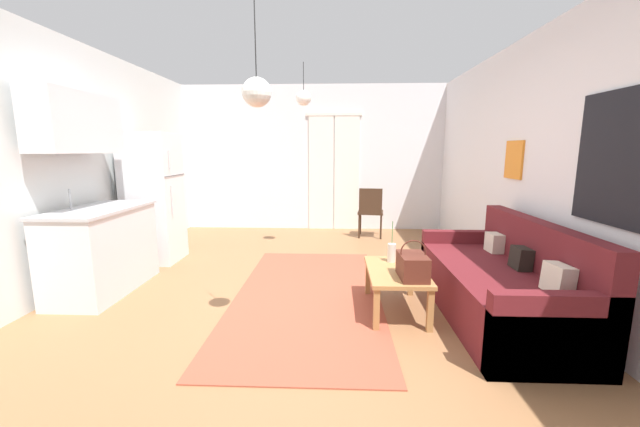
% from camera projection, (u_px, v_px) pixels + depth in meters
% --- Properties ---
extents(ground_plane, '(5.34, 7.86, 0.10)m').
position_uv_depth(ground_plane, '(290.00, 315.00, 3.42)').
color(ground_plane, '#8E603D').
extents(wall_back, '(4.94, 0.13, 2.63)m').
position_uv_depth(wall_back, '(314.00, 159.00, 6.81)').
color(wall_back, silver).
rests_on(wall_back, ground_plane).
extents(wall_right, '(0.12, 7.46, 2.63)m').
position_uv_depth(wall_right, '(574.00, 168.00, 3.09)').
color(wall_right, silver).
rests_on(wall_right, ground_plane).
extents(wall_left, '(0.12, 7.46, 2.63)m').
position_uv_depth(wall_left, '(18.00, 167.00, 3.29)').
color(wall_left, silver).
rests_on(wall_left, ground_plane).
extents(area_rug, '(1.45, 2.99, 0.01)m').
position_uv_depth(area_rug, '(308.00, 295.00, 3.76)').
color(area_rug, '#9E4733').
rests_on(area_rug, ground_plane).
extents(couch, '(0.84, 1.91, 0.87)m').
position_uv_depth(couch, '(504.00, 287.00, 3.23)').
color(couch, '#5B191E').
rests_on(couch, ground_plane).
extents(coffee_table, '(0.52, 0.85, 0.40)m').
position_uv_depth(coffee_table, '(396.00, 275.00, 3.35)').
color(coffee_table, '#A87542').
rests_on(coffee_table, ground_plane).
extents(bamboo_vase, '(0.08, 0.08, 0.40)m').
position_uv_depth(bamboo_vase, '(392.00, 253.00, 3.56)').
color(bamboo_vase, beige).
rests_on(bamboo_vase, coffee_table).
extents(handbag, '(0.23, 0.35, 0.33)m').
position_uv_depth(handbag, '(413.00, 266.00, 3.11)').
color(handbag, '#512319').
rests_on(handbag, coffee_table).
extents(refrigerator, '(0.63, 0.60, 1.69)m').
position_uv_depth(refrigerator, '(154.00, 198.00, 4.83)').
color(refrigerator, white).
rests_on(refrigerator, ground_plane).
extents(kitchen_counter, '(0.61, 1.20, 2.02)m').
position_uv_depth(kitchen_counter, '(96.00, 220.00, 3.77)').
color(kitchen_counter, silver).
rests_on(kitchen_counter, ground_plane).
extents(accent_chair, '(0.47, 0.45, 0.85)m').
position_uv_depth(accent_chair, '(371.00, 210.00, 6.18)').
color(accent_chair, '#382619').
rests_on(accent_chair, ground_plane).
extents(pendant_lamp_near, '(0.20, 0.20, 0.87)m').
position_uv_depth(pendant_lamp_near, '(257.00, 92.00, 2.52)').
color(pendant_lamp_near, black).
extents(pendant_lamp_far, '(0.21, 0.21, 0.57)m').
position_uv_depth(pendant_lamp_far, '(304.00, 98.00, 4.98)').
color(pendant_lamp_far, black).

